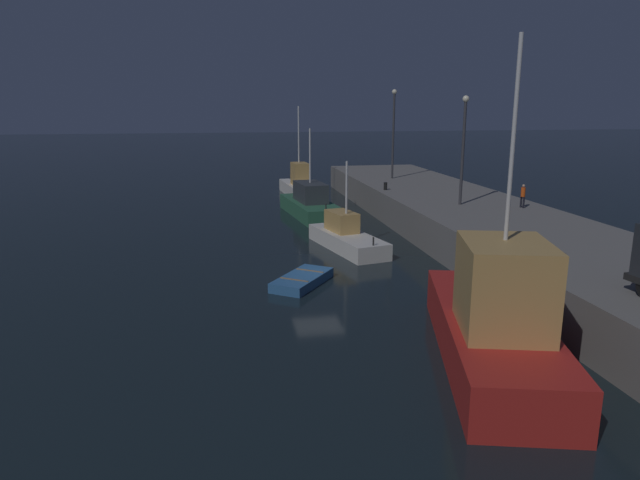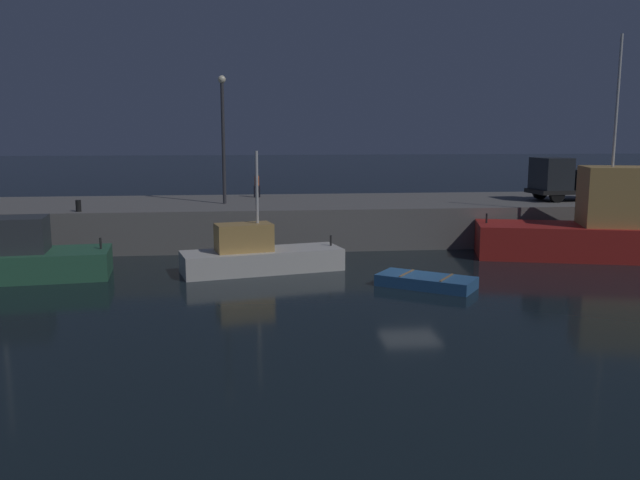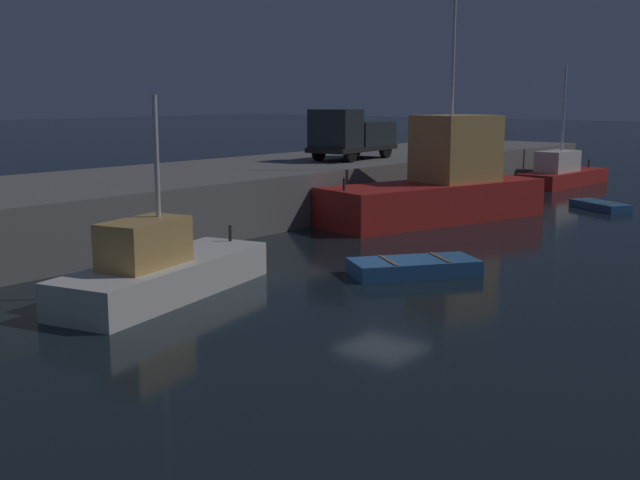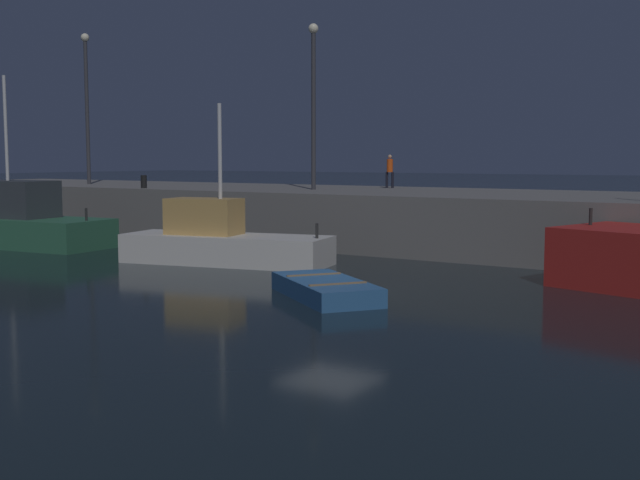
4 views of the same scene
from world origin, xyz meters
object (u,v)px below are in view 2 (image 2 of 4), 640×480
Objects in this scene: lamp_post_east at (223,129)px; utility_truck at (573,179)px; dinghy_orange_near at (426,281)px; bollard_west at (78,206)px; fishing_trawler_red at (596,228)px; fishing_boat_white at (259,256)px; fishing_boat_orange at (0,258)px; dockworker at (257,183)px.

utility_truck is at bearing -1.21° from lamp_post_east.
dinghy_orange_near is 17.32m from utility_truck.
utility_truck reaches higher than bollard_west.
fishing_trawler_red is 17.18m from fishing_boat_white.
fishing_boat_white is at bearing -157.49° from utility_truck.
utility_truck is at bearing 5.26° from bollard_west.
lamp_post_east reaches higher than fishing_boat_orange.
dinghy_orange_near is (6.86, -3.87, -0.51)m from fishing_boat_white.
fishing_trawler_red is at bearing -31.82° from dockworker.
fishing_trawler_red is 18.90× the size of bollard_west.
fishing_trawler_red reaches higher than dockworker.
fishing_boat_white is 1.06× the size of lamp_post_east.
fishing_trawler_red is at bearing -20.33° from lamp_post_east.
fishing_trawler_red reaches higher than utility_truck.
fishing_boat_orange is at bearing -177.72° from fishing_boat_white.
bollard_west is (-28.33, -2.61, -0.97)m from utility_truck.
dinghy_orange_near is 18.67m from bollard_west.
dinghy_orange_near is 0.74× the size of utility_truck.
lamp_post_east is at bearing 22.28° from bollard_west.
dockworker reaches higher than dinghy_orange_near.
dockworker is (0.14, 11.89, 2.41)m from fishing_boat_white.
fishing_boat_orange reaches higher than fishing_boat_white.
fishing_trawler_red is 26.64m from bollard_west.
dinghy_orange_near is 16.25m from lamp_post_east.
fishing_boat_white is 7.89m from dinghy_orange_near.
dinghy_orange_near is 17.38m from dockworker.
dinghy_orange_near is (-10.24, -5.24, -1.32)m from fishing_trawler_red.
lamp_post_east is 11.97× the size of bollard_west.
bollard_west is at bearing -157.72° from lamp_post_east.
fishing_trawler_red reaches higher than dinghy_orange_near.
utility_truck is (20.89, -0.44, -3.00)m from lamp_post_east.
dockworker is 2.57× the size of bollard_west.
lamp_post_east reaches higher than fishing_boat_white.
fishing_boat_orange is at bearing -132.62° from dockworker.
lamp_post_east is 5.26m from dockworker.
dockworker is at bearing 47.38° from fishing_boat_orange.
utility_truck is at bearing 72.96° from fishing_trawler_red.
fishing_boat_white is at bearing 2.28° from fishing_boat_orange.
utility_truck is (19.11, 7.92, 2.80)m from fishing_boat_white.
fishing_boat_orange is 2.23× the size of dinghy_orange_near.
fishing_boat_white reaches higher than bollard_west.
utility_truck is 9.38× the size of bollard_west.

